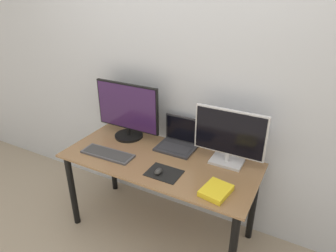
{
  "coord_description": "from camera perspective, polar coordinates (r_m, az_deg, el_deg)",
  "views": [
    {
      "loc": [
        0.97,
        -1.34,
        1.91
      ],
      "look_at": [
        0.01,
        0.45,
        0.93
      ],
      "focal_mm": 32.0,
      "sensor_mm": 36.0,
      "label": 1
    }
  ],
  "objects": [
    {
      "name": "keyboard",
      "position": [
        2.38,
        -11.42,
        -5.2
      ],
      "size": [
        0.43,
        0.16,
        0.02
      ],
      "color": "#4C4C51",
      "rests_on": "desk"
    },
    {
      "name": "monitor_right",
      "position": [
        2.18,
        11.57,
        -2.0
      ],
      "size": [
        0.52,
        0.17,
        0.42
      ],
      "color": "silver",
      "rests_on": "desk"
    },
    {
      "name": "monitor_left",
      "position": [
        2.52,
        -7.73,
        2.81
      ],
      "size": [
        0.59,
        0.24,
        0.48
      ],
      "color": "black",
      "rests_on": "desk"
    },
    {
      "name": "mousepad",
      "position": [
        2.12,
        -0.78,
        -8.94
      ],
      "size": [
        0.24,
        0.18,
        0.0
      ],
      "color": "black",
      "rests_on": "desk"
    },
    {
      "name": "wall_back",
      "position": [
        2.38,
        2.93,
        9.51
      ],
      "size": [
        7.0,
        0.05,
        2.5
      ],
      "color": "silver",
      "rests_on": "ground_plane"
    },
    {
      "name": "desk",
      "position": [
        2.34,
        -1.63,
        -8.7
      ],
      "size": [
        1.49,
        0.66,
        0.7
      ],
      "color": "olive",
      "rests_on": "ground_plane"
    },
    {
      "name": "mouse",
      "position": [
        2.11,
        -1.83,
        -8.62
      ],
      "size": [
        0.05,
        0.07,
        0.04
      ],
      "color": "#333333",
      "rests_on": "mousepad"
    },
    {
      "name": "laptop",
      "position": [
        2.42,
        2.0,
        -2.7
      ],
      "size": [
        0.3,
        0.24,
        0.24
      ],
      "color": "#333338",
      "rests_on": "desk"
    },
    {
      "name": "book",
      "position": [
        1.96,
        9.13,
        -12.07
      ],
      "size": [
        0.19,
        0.22,
        0.04
      ],
      "color": "yellow",
      "rests_on": "desk"
    }
  ]
}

